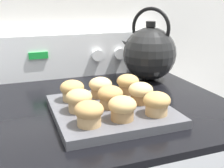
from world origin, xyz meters
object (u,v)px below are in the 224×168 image
at_px(muffin_r0_c1, 122,108).
at_px(muffin_r2_c0, 72,90).
at_px(muffin_r1_c2, 141,92).
at_px(muffin_r2_c2, 128,83).
at_px(muffin_pan, 111,110).
at_px(muffin_r0_c2, 157,103).
at_px(muffin_r2_c1, 100,87).
at_px(tea_kettle, 149,53).
at_px(muffin_r1_c0, 79,100).
at_px(muffin_r0_c0, 89,113).
at_px(muffin_r1_c1, 110,96).

relative_size(muffin_r0_c1, muffin_r2_c0, 1.00).
distance_m(muffin_r1_c2, muffin_r2_c2, 0.09).
xyz_separation_m(muffin_pan, muffin_r0_c2, (0.09, -0.09, 0.04)).
height_order(muffin_pan, muffin_r2_c1, muffin_r2_c1).
relative_size(muffin_r2_c1, tea_kettle, 0.25).
bearing_deg(muffin_r2_c2, muffin_r1_c0, -152.67).
bearing_deg(muffin_r0_c2, muffin_r1_c0, 153.39).
bearing_deg(muffin_r0_c2, muffin_r0_c0, -179.22).
distance_m(muffin_pan, muffin_r1_c2, 0.10).
relative_size(muffin_r1_c0, muffin_r1_c1, 1.00).
xyz_separation_m(muffin_r2_c0, muffin_r2_c2, (0.17, 0.00, 0.00)).
distance_m(muffin_r1_c1, muffin_r2_c2, 0.13).
height_order(muffin_r0_c1, muffin_r0_c2, same).
xyz_separation_m(muffin_r2_c0, tea_kettle, (0.34, 0.18, 0.05)).
bearing_deg(muffin_r2_c2, muffin_r2_c1, -178.03).
xyz_separation_m(muffin_r0_c0, tea_kettle, (0.34, 0.36, 0.05)).
relative_size(muffin_pan, muffin_r1_c1, 4.46).
relative_size(muffin_r0_c0, muffin_r2_c0, 1.00).
relative_size(muffin_r1_c2, tea_kettle, 0.25).
height_order(muffin_r1_c1, muffin_r1_c2, same).
height_order(muffin_r1_c2, muffin_r2_c2, same).
xyz_separation_m(muffin_r0_c0, muffin_r1_c1, (0.08, 0.09, 0.00)).
height_order(muffin_r0_c1, muffin_r2_c2, same).
distance_m(muffin_r0_c1, muffin_r1_c2, 0.12).
height_order(muffin_r0_c0, muffin_r1_c0, same).
relative_size(muffin_r1_c0, muffin_r2_c2, 1.00).
height_order(muffin_r0_c1, muffin_r2_c0, same).
relative_size(muffin_r0_c0, muffin_r2_c2, 1.00).
xyz_separation_m(muffin_pan, muffin_r0_c1, (-0.00, -0.09, 0.04)).
distance_m(muffin_r1_c1, muffin_r1_c2, 0.09).
bearing_deg(muffin_r2_c0, muffin_r0_c2, -44.74).
distance_m(muffin_r1_c1, muffin_r2_c1, 0.09).
height_order(muffin_pan, muffin_r0_c0, muffin_r0_c0).
bearing_deg(muffin_pan, muffin_r1_c0, -179.81).
relative_size(muffin_r1_c2, muffin_r2_c2, 1.00).
bearing_deg(muffin_r1_c0, muffin_r0_c0, -89.37).
relative_size(muffin_pan, muffin_r2_c2, 4.46).
distance_m(muffin_r1_c0, muffin_r1_c1, 0.08).
height_order(muffin_r1_c2, muffin_r2_c0, same).
bearing_deg(muffin_r0_c0, muffin_r1_c2, 27.44).
relative_size(muffin_r0_c0, muffin_r1_c0, 1.00).
xyz_separation_m(muffin_r1_c1, tea_kettle, (0.25, 0.27, 0.05)).
relative_size(muffin_r0_c2, tea_kettle, 0.25).
bearing_deg(muffin_r2_c0, muffin_r1_c0, -90.60).
bearing_deg(muffin_r2_c2, muffin_r0_c2, -89.42).
xyz_separation_m(muffin_r0_c1, muffin_r1_c0, (-0.08, 0.09, 0.00)).
bearing_deg(muffin_r1_c0, muffin_r2_c2, 27.33).
relative_size(muffin_r0_c1, tea_kettle, 0.25).
height_order(muffin_r2_c1, muffin_r2_c2, same).
height_order(muffin_r1_c1, muffin_r2_c1, same).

